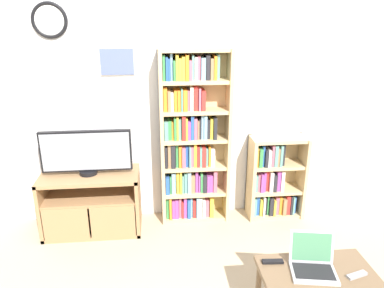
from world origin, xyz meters
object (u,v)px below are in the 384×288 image
(television, at_px, (86,152))
(bookshelf_short, at_px, (273,179))
(remote_near_laptop, at_px, (273,262))
(laptop, at_px, (313,262))
(tv_stand, at_px, (92,203))
(coffee_table, at_px, (319,280))
(remote_far_from_laptop, at_px, (357,275))
(bookshelf_tall, at_px, (192,140))

(television, bearing_deg, bookshelf_short, 3.19)
(remote_near_laptop, bearing_deg, laptop, 73.69)
(tv_stand, bearing_deg, laptop, -36.87)
(bookshelf_short, xyz_separation_m, coffee_table, (-0.13, -1.55, -0.07))
(remote_far_from_laptop, bearing_deg, coffee_table, 63.43)
(tv_stand, relative_size, bookshelf_tall, 0.53)
(remote_near_laptop, bearing_deg, bookshelf_tall, -157.05)
(bookshelf_tall, bearing_deg, television, -173.14)
(remote_far_from_laptop, bearing_deg, bookshelf_short, -11.85)
(bookshelf_tall, relative_size, remote_near_laptop, 11.43)
(laptop, bearing_deg, television, 153.30)
(television, height_order, bookshelf_short, television)
(bookshelf_tall, bearing_deg, remote_near_laptop, -71.36)
(tv_stand, xyz_separation_m, remote_far_from_laptop, (2.09, -1.46, 0.10))
(bookshelf_short, distance_m, coffee_table, 1.55)
(laptop, bearing_deg, bookshelf_short, 94.26)
(tv_stand, bearing_deg, remote_far_from_laptop, -34.93)
(remote_near_laptop, bearing_deg, remote_far_from_laptop, 73.70)
(tv_stand, distance_m, coffee_table, 2.31)
(bookshelf_tall, relative_size, remote_far_from_laptop, 11.22)
(television, relative_size, laptop, 2.43)
(tv_stand, xyz_separation_m, remote_near_laptop, (1.53, -1.25, 0.10))
(television, bearing_deg, remote_near_laptop, -39.62)
(bookshelf_tall, bearing_deg, tv_stand, -171.73)
(remote_far_from_laptop, bearing_deg, bookshelf_tall, 16.20)
(laptop, xyz_separation_m, remote_far_from_laptop, (0.29, -0.11, -0.06))
(laptop, height_order, remote_near_laptop, laptop)
(laptop, height_order, remote_far_from_laptop, laptop)
(bookshelf_short, bearing_deg, tv_stand, -176.05)
(television, relative_size, remote_far_from_laptop, 5.37)
(laptop, bearing_deg, tv_stand, 153.72)
(bookshelf_short, distance_m, remote_far_from_laptop, 1.60)
(laptop, bearing_deg, remote_far_from_laptop, -10.02)
(television, xyz_separation_m, remote_far_from_laptop, (2.09, -1.48, -0.45))
(bookshelf_short, bearing_deg, remote_near_laptop, -107.24)
(laptop, relative_size, remote_near_laptop, 2.26)
(bookshelf_tall, distance_m, remote_near_laptop, 1.56)
(bookshelf_tall, height_order, bookshelf_short, bookshelf_tall)
(coffee_table, height_order, remote_near_laptop, remote_near_laptop)
(tv_stand, relative_size, television, 1.11)
(bookshelf_short, relative_size, remote_far_from_laptop, 5.59)
(coffee_table, bearing_deg, bookshelf_short, 85.17)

